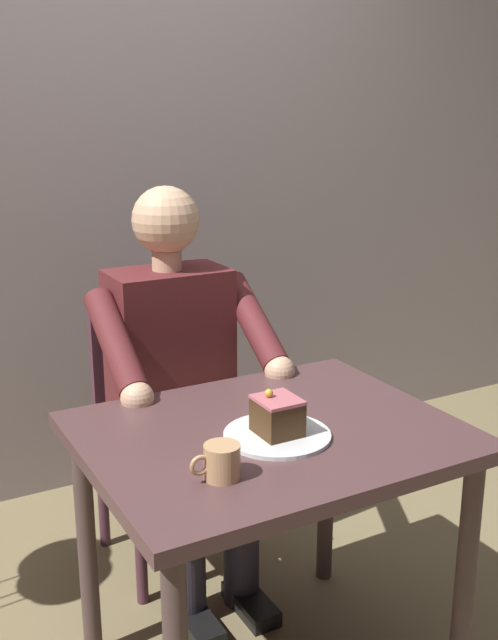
% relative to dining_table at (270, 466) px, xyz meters
% --- Properties ---
extents(cafe_rear_panel, '(6.40, 0.12, 3.00)m').
position_rel_dining_table_xyz_m(cafe_rear_panel, '(0.00, -1.36, 0.88)').
color(cafe_rear_panel, '#A3959B').
rests_on(cafe_rear_panel, ground).
extents(dining_table, '(0.89, 0.72, 0.72)m').
position_rel_dining_table_xyz_m(dining_table, '(0.00, 0.00, 0.00)').
color(dining_table, '#523536').
rests_on(dining_table, ground).
extents(chair, '(0.42, 0.42, 0.89)m').
position_rel_dining_table_xyz_m(chair, '(0.00, -0.71, -0.13)').
color(chair, '#512C3A').
rests_on(chair, ground).
extents(seated_person, '(0.53, 0.58, 1.25)m').
position_rel_dining_table_xyz_m(seated_person, '(0.00, -0.54, 0.03)').
color(seated_person, maroon).
rests_on(seated_person, ground).
extents(dessert_plate, '(0.26, 0.26, 0.01)m').
position_rel_dining_table_xyz_m(dessert_plate, '(0.01, 0.05, 0.10)').
color(dessert_plate, white).
rests_on(dessert_plate, dining_table).
extents(cake_slice, '(0.10, 0.11, 0.11)m').
position_rel_dining_table_xyz_m(cake_slice, '(0.01, 0.05, 0.15)').
color(cake_slice, '#462C17').
rests_on(cake_slice, dessert_plate).
extents(coffee_cup, '(0.11, 0.08, 0.08)m').
position_rel_dining_table_xyz_m(coffee_cup, '(0.22, 0.17, 0.14)').
color(coffee_cup, tan).
rests_on(coffee_cup, dining_table).
extents(dessert_spoon, '(0.06, 0.14, 0.01)m').
position_rel_dining_table_xyz_m(dessert_spoon, '(0.20, 0.13, 0.10)').
color(dessert_spoon, silver).
rests_on(dessert_spoon, dining_table).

